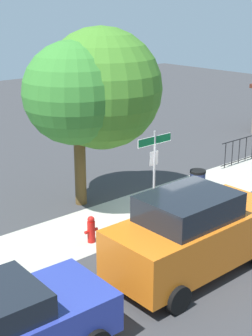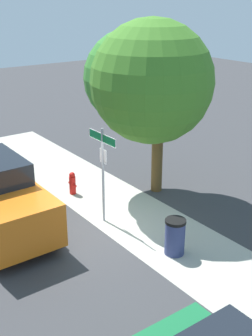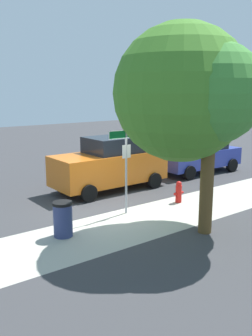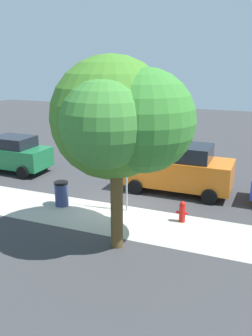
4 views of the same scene
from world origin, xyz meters
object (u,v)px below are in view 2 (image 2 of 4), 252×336
(shade_tree, at_px, (149,82))
(trash_bin, at_px, (175,237))
(street_sign, at_px, (103,158))
(fire_hydrant, at_px, (72,183))

(shade_tree, height_order, trash_bin, shade_tree)
(shade_tree, bearing_deg, trash_bin, -27.51)
(street_sign, relative_size, trash_bin, 2.93)
(street_sign, relative_size, shade_tree, 0.50)
(street_sign, xyz_separation_m, trash_bin, (2.56, 0.50, -1.51))
(fire_hydrant, bearing_deg, trash_bin, 3.60)
(fire_hydrant, bearing_deg, shade_tree, 50.43)
(street_sign, height_order, fire_hydrant, street_sign)
(fire_hydrant, height_order, trash_bin, trash_bin)
(trash_bin, bearing_deg, fire_hydrant, -176.40)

